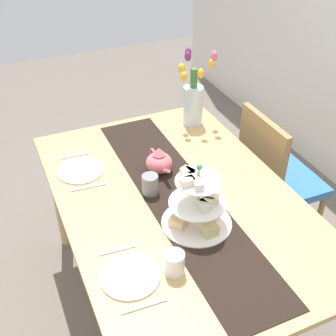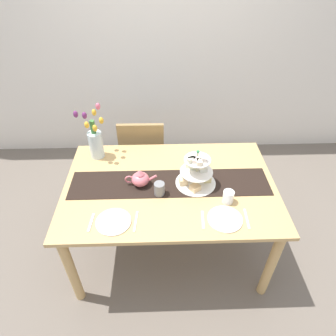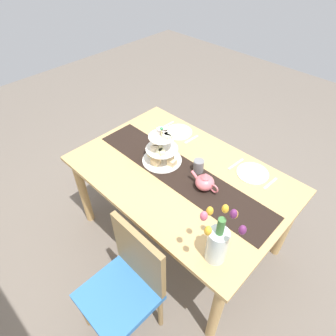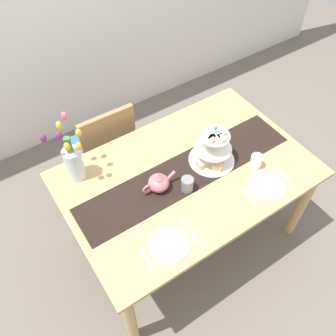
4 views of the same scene
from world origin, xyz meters
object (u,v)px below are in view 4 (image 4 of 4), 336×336
(fork_right, at_px, (249,196))
(knife_right, at_px, (284,175))
(dinner_plate_right, at_px, (267,185))
(dining_table, at_px, (187,183))
(mug_white_text, at_px, (256,161))
(tiered_cake_stand, at_px, (213,150))
(teapot, at_px, (158,182))
(dinner_plate_left, at_px, (169,245))
(tulip_vase, at_px, (73,159))
(fork_left, at_px, (146,258))
(knife_left, at_px, (190,232))
(mug_grey, at_px, (187,184))
(chair_left, at_px, (105,146))

(fork_right, height_order, knife_right, same)
(dinner_plate_right, relative_size, knife_right, 1.35)
(dining_table, relative_size, mug_white_text, 16.58)
(tiered_cake_stand, bearing_deg, teapot, 179.91)
(dinner_plate_left, bearing_deg, dining_table, 43.08)
(dining_table, height_order, tulip_vase, tulip_vase)
(dinner_plate_left, bearing_deg, teapot, 65.61)
(fork_left, distance_m, fork_right, 0.73)
(knife_left, bearing_deg, mug_grey, 58.25)
(dining_table, height_order, mug_white_text, mug_white_text)
(tulip_vase, bearing_deg, dining_table, -32.04)
(dinner_plate_right, bearing_deg, tulip_vase, 142.33)
(teapot, bearing_deg, knife_left, -92.60)
(teapot, xyz_separation_m, dinner_plate_left, (-0.16, -0.36, -0.05))
(dining_table, relative_size, tulip_vase, 3.59)
(teapot, bearing_deg, chair_left, 91.74)
(knife_left, xyz_separation_m, mug_white_text, (0.63, 0.16, 0.04))
(dining_table, distance_m, dinner_plate_left, 0.53)
(fork_left, relative_size, mug_grey, 1.58)
(chair_left, relative_size, teapot, 3.82)
(teapot, relative_size, fork_right, 1.59)
(teapot, distance_m, dinner_plate_right, 0.67)
(mug_white_text, bearing_deg, tulip_vase, 150.18)
(tiered_cake_stand, height_order, tulip_vase, tulip_vase)
(fork_right, xyz_separation_m, knife_right, (0.29, 0.00, 0.00))
(dinner_plate_left, relative_size, mug_grey, 2.42)
(knife_right, bearing_deg, mug_white_text, 121.55)
(fork_left, bearing_deg, dinner_plate_right, 0.00)
(tulip_vase, xyz_separation_m, dinner_plate_left, (0.21, -0.73, -0.15))
(tiered_cake_stand, bearing_deg, knife_left, -140.16)
(dining_table, distance_m, tiered_cake_stand, 0.28)
(chair_left, height_order, tulip_vase, tulip_vase)
(dinner_plate_left, height_order, mug_grey, mug_grey)
(teapot, distance_m, knife_right, 0.80)
(chair_left, bearing_deg, mug_white_text, -55.94)
(mug_grey, xyz_separation_m, mug_white_text, (0.47, -0.09, -0.00))
(chair_left, distance_m, teapot, 0.81)
(tulip_vase, distance_m, mug_grey, 0.70)
(dinner_plate_left, height_order, knife_right, dinner_plate_left)
(dinner_plate_right, xyz_separation_m, mug_white_text, (0.05, 0.16, 0.04))
(teapot, distance_m, fork_left, 0.47)
(tiered_cake_stand, xyz_separation_m, dinner_plate_right, (0.16, -0.35, -0.10))
(tiered_cake_stand, relative_size, teapot, 1.28)
(mug_grey, bearing_deg, knife_right, -23.85)
(tiered_cake_stand, bearing_deg, fork_right, -87.81)
(dinner_plate_right, bearing_deg, mug_white_text, 73.71)
(chair_left, height_order, mug_grey, chair_left)
(dining_table, xyz_separation_m, teapot, (-0.22, 0.00, 0.16))
(dinner_plate_left, distance_m, knife_right, 0.87)
(tulip_vase, xyz_separation_m, dinner_plate_right, (0.94, -0.73, -0.15))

